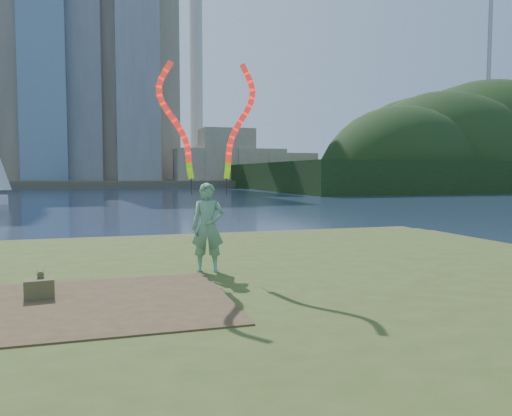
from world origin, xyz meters
name	(u,v)px	position (x,y,z in m)	size (l,w,h in m)	color
ground	(217,295)	(0.00, 0.00, 0.00)	(320.00, 320.00, 0.00)	#1A2843
grassy_knoll	(248,307)	(0.00, -2.30, 0.34)	(20.00, 18.00, 0.80)	#3C4C1B
dirt_patch	(106,302)	(-2.20, -3.20, 0.81)	(3.20, 3.00, 0.02)	#47331E
far_shore	(115,183)	(0.00, 95.00, 0.60)	(320.00, 40.00, 1.20)	#4C4738
observation_tower	(196,7)	(18.00, 102.00, 39.11)	(10.00, 10.00, 58.00)	silver
wooded_hill	(483,187)	(59.57, 59.96, 0.16)	(78.00, 50.00, 63.00)	black
woman_with_ribbons	(208,190)	(-0.47, -1.44, 2.23)	(1.97, 0.59, 3.94)	#13692E
canvas_bag	(39,288)	(-3.07, -2.70, 0.95)	(0.41, 0.47, 0.37)	#4F4F28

